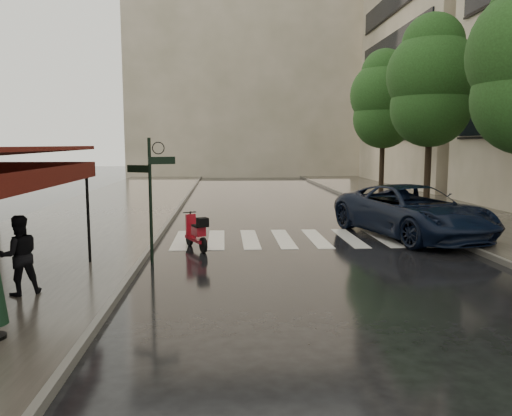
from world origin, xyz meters
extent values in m
plane|color=black|center=(0.00, 0.00, 0.00)|extent=(120.00, 120.00, 0.00)
cube|color=#38332D|center=(-4.50, 12.00, 0.06)|extent=(6.00, 60.00, 0.12)
cube|color=#38332D|center=(10.25, 12.00, 0.06)|extent=(5.50, 60.00, 0.12)
cube|color=#595651|center=(-1.45, 12.00, 0.07)|extent=(0.12, 60.00, 0.16)
cube|color=#595651|center=(7.45, 12.00, 0.07)|extent=(0.12, 60.00, 0.16)
cube|color=silver|center=(-0.70, 6.00, 0.01)|extent=(0.50, 3.20, 0.01)
cube|color=silver|center=(0.35, 6.00, 0.01)|extent=(0.50, 3.20, 0.01)
cube|color=silver|center=(1.40, 6.00, 0.01)|extent=(0.50, 3.20, 0.01)
cube|color=silver|center=(2.45, 6.00, 0.01)|extent=(0.50, 3.20, 0.01)
cube|color=silver|center=(3.50, 6.00, 0.01)|extent=(0.50, 3.20, 0.01)
cube|color=silver|center=(4.55, 6.00, 0.01)|extent=(0.50, 3.20, 0.01)
cube|color=silver|center=(5.60, 6.00, 0.01)|extent=(0.50, 3.20, 0.01)
cube|color=silver|center=(6.65, 6.00, 0.01)|extent=(0.50, 3.20, 0.01)
cube|color=#4A0D0A|center=(-2.52, -0.50, 2.35)|extent=(0.04, 7.00, 0.35)
cylinder|color=black|center=(-2.65, 2.75, 1.29)|extent=(0.07, 0.07, 2.35)
cylinder|color=black|center=(-1.20, 3.00, 1.55)|extent=(0.08, 0.08, 3.10)
cube|color=black|center=(-0.90, 3.00, 2.55)|extent=(0.62, 0.26, 0.18)
cube|color=black|center=(-1.48, 3.00, 2.35)|extent=(0.56, 0.29, 0.18)
cube|color=gray|center=(16.50, 26.00, 9.25)|extent=(8.00, 16.00, 18.50)
cube|color=gray|center=(3.00, 38.00, 10.00)|extent=(22.00, 6.00, 20.00)
cylinder|color=black|center=(9.50, 12.00, 2.36)|extent=(0.28, 0.28, 4.48)
sphere|color=#1C3A15|center=(9.50, 12.00, 4.52)|extent=(3.40, 3.40, 3.40)
sphere|color=#1C3A15|center=(9.50, 12.00, 5.88)|extent=(3.80, 3.80, 3.80)
sphere|color=#1C3A15|center=(9.50, 12.00, 7.16)|extent=(2.60, 2.60, 2.60)
cylinder|color=black|center=(9.70, 19.00, 2.30)|extent=(0.28, 0.28, 4.37)
sphere|color=#1C3A15|center=(9.70, 19.00, 4.41)|extent=(3.40, 3.40, 3.40)
sphere|color=#1C3A15|center=(9.70, 19.00, 5.74)|extent=(3.80, 3.80, 3.80)
sphere|color=#1C3A15|center=(9.70, 19.00, 6.98)|extent=(2.60, 2.60, 2.60)
imported|color=black|center=(-3.25, 0.13, 0.88)|extent=(0.92, 0.87, 1.51)
cylinder|color=black|center=(0.02, 4.14, 0.21)|extent=(0.25, 0.42, 0.42)
cylinder|color=black|center=(-0.42, 5.15, 0.21)|extent=(0.25, 0.42, 0.42)
cube|color=maroon|center=(-0.21, 4.66, 0.28)|extent=(0.69, 1.15, 0.09)
cube|color=maroon|center=(-0.12, 4.46, 0.55)|extent=(0.44, 0.55, 0.25)
cube|color=maroon|center=(-0.37, 5.03, 0.62)|extent=(0.30, 0.21, 0.66)
cylinder|color=black|center=(-0.40, 5.11, 0.99)|extent=(0.38, 0.19, 0.03)
cube|color=black|center=(0.01, 4.16, 0.84)|extent=(0.36, 0.36, 0.25)
imported|color=black|center=(6.59, 6.11, 0.82)|extent=(4.26, 6.46, 1.65)
camera|label=1|loc=(0.60, -9.29, 2.93)|focal=35.00mm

